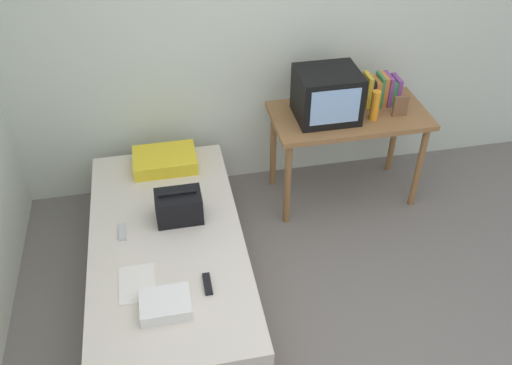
% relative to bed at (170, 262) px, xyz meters
% --- Properties ---
extents(ground_plane, '(8.00, 8.00, 0.00)m').
position_rel_bed_xyz_m(ground_plane, '(0.90, -0.82, -0.22)').
color(ground_plane, slate).
extents(wall_back, '(5.20, 0.10, 2.60)m').
position_rel_bed_xyz_m(wall_back, '(0.90, 1.18, 1.08)').
color(wall_back, silver).
rests_on(wall_back, ground).
extents(bed, '(1.00, 2.00, 0.45)m').
position_rel_bed_xyz_m(bed, '(0.00, 0.00, 0.00)').
color(bed, olive).
rests_on(bed, ground).
extents(desk, '(1.16, 0.60, 0.77)m').
position_rel_bed_xyz_m(desk, '(1.44, 0.72, 0.45)').
color(desk, olive).
rests_on(desk, ground).
extents(tv, '(0.44, 0.39, 0.36)m').
position_rel_bed_xyz_m(tv, '(1.24, 0.71, 0.73)').
color(tv, black).
rests_on(tv, desk).
extents(water_bottle, '(0.06, 0.06, 0.23)m').
position_rel_bed_xyz_m(water_bottle, '(1.58, 0.61, 0.66)').
color(water_bottle, orange).
rests_on(water_bottle, desk).
extents(book_row, '(0.26, 0.16, 0.25)m').
position_rel_bed_xyz_m(book_row, '(1.71, 0.82, 0.66)').
color(book_row, gold).
rests_on(book_row, desk).
extents(picture_frame, '(0.11, 0.02, 0.16)m').
position_rel_bed_xyz_m(picture_frame, '(1.78, 0.62, 0.63)').
color(picture_frame, brown).
rests_on(picture_frame, desk).
extents(pillow, '(0.46, 0.33, 0.10)m').
position_rel_bed_xyz_m(pillow, '(0.05, 0.77, 0.28)').
color(pillow, yellow).
rests_on(pillow, bed).
extents(handbag, '(0.30, 0.20, 0.22)m').
position_rel_bed_xyz_m(handbag, '(0.10, 0.17, 0.33)').
color(handbag, black).
rests_on(handbag, bed).
extents(magazine, '(0.21, 0.29, 0.01)m').
position_rel_bed_xyz_m(magazine, '(-0.19, -0.35, 0.23)').
color(magazine, white).
rests_on(magazine, bed).
extents(remote_dark, '(0.04, 0.16, 0.02)m').
position_rel_bed_xyz_m(remote_dark, '(0.21, -0.44, 0.24)').
color(remote_dark, black).
rests_on(remote_dark, bed).
extents(remote_silver, '(0.04, 0.14, 0.02)m').
position_rel_bed_xyz_m(remote_silver, '(-0.27, 0.10, 0.24)').
color(remote_silver, '#B7B7BC').
rests_on(remote_silver, bed).
extents(folded_towel, '(0.28, 0.22, 0.07)m').
position_rel_bed_xyz_m(folded_towel, '(-0.04, -0.57, 0.26)').
color(folded_towel, white).
rests_on(folded_towel, bed).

